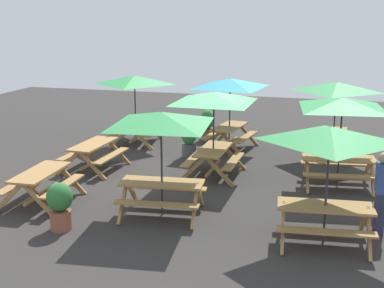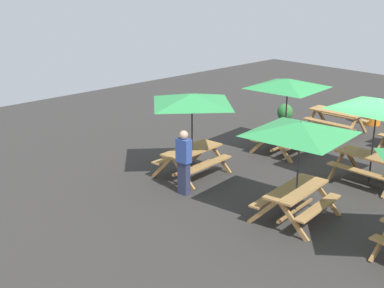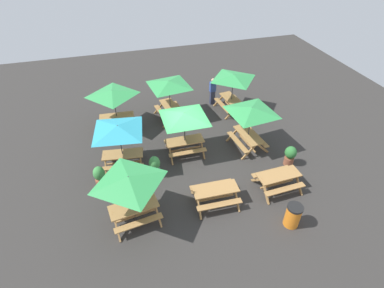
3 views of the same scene
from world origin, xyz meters
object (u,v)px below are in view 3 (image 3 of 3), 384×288
object	(u,v)px
potted_plant_0	(100,176)
picnic_table_5	(278,178)
picnic_table_7	(215,192)
potted_plant_2	(290,155)
picnic_table_4	(169,86)
person_standing	(213,91)
picnic_table_6	(129,183)
potted_plant_1	(155,166)
picnic_table_1	(233,79)
picnic_table_2	(251,113)
picnic_table_8	(118,131)
trash_bin_orange	(293,215)
picnic_table_0	(184,119)
picnic_table_3	(113,95)

from	to	relation	value
potted_plant_0	picnic_table_5	bearing A→B (deg)	163.11
picnic_table_7	potted_plant_2	distance (m)	4.25
picnic_table_4	person_standing	size ratio (longest dim) A/B	1.68
picnic_table_6	potted_plant_0	xyz separation A→B (m)	(1.16, -2.20, -1.43)
picnic_table_7	potted_plant_1	size ratio (longest dim) A/B	1.74
picnic_table_1	potted_plant_0	xyz separation A→B (m)	(7.64, 4.24, -1.43)
picnic_table_2	picnic_table_4	distance (m)	4.78
picnic_table_7	picnic_table_1	bearing A→B (deg)	-114.95
picnic_table_8	picnic_table_2	bearing A→B (deg)	-174.00
trash_bin_orange	picnic_table_1	bearing A→B (deg)	-96.08
trash_bin_orange	potted_plant_0	size ratio (longest dim) A/B	0.92
picnic_table_2	picnic_table_6	world-z (taller)	same
trash_bin_orange	person_standing	size ratio (longest dim) A/B	0.59
picnic_table_5	picnic_table_7	size ratio (longest dim) A/B	1.01
potted_plant_2	picnic_table_1	bearing A→B (deg)	-81.25
picnic_table_6	potted_plant_2	xyz separation A→B (m)	(-7.28, -1.24, -1.45)
picnic_table_2	potted_plant_0	bearing A→B (deg)	-90.10
picnic_table_0	picnic_table_8	size ratio (longest dim) A/B	1.01
picnic_table_2	potted_plant_0	size ratio (longest dim) A/B	2.63
picnic_table_7	trash_bin_orange	xyz separation A→B (m)	(-2.39, 1.82, -0.07)
picnic_table_1	picnic_table_5	xyz separation A→B (m)	(0.48, 6.42, -1.43)
picnic_table_5	potted_plant_1	bearing A→B (deg)	-26.82
picnic_table_6	picnic_table_7	xyz separation A→B (m)	(-3.21, -0.01, -1.43)
picnic_table_1	picnic_table_8	world-z (taller)	same
potted_plant_0	potted_plant_2	xyz separation A→B (m)	(-8.44, 0.96, -0.02)
picnic_table_5	picnic_table_0	bearing A→B (deg)	-49.32
picnic_table_3	picnic_table_4	xyz separation A→B (m)	(-2.96, -0.20, 0.00)
picnic_table_3	person_standing	bearing A→B (deg)	-165.91
picnic_table_8	potted_plant_1	world-z (taller)	picnic_table_8
picnic_table_8	potted_plant_0	bearing A→B (deg)	50.67
picnic_table_8	potted_plant_2	distance (m)	7.76
trash_bin_orange	potted_plant_1	bearing A→B (deg)	-42.31
picnic_table_6	picnic_table_8	bearing A→B (deg)	-96.24
trash_bin_orange	person_standing	distance (m)	9.31
picnic_table_5	picnic_table_6	size ratio (longest dim) A/B	0.80
picnic_table_3	picnic_table_1	bearing A→B (deg)	-176.16
picnic_table_5	picnic_table_7	distance (m)	2.79
picnic_table_4	picnic_table_5	xyz separation A→B (m)	(-3.12, 6.61, -1.43)
picnic_table_3	trash_bin_orange	bearing A→B (deg)	128.30
picnic_table_0	picnic_table_6	world-z (taller)	same
picnic_table_0	potted_plant_0	bearing A→B (deg)	16.69
picnic_table_1	picnic_table_5	bearing A→B (deg)	-10.02
picnic_table_3	picnic_table_6	bearing A→B (deg)	94.48
picnic_table_5	person_standing	distance (m)	7.47
picnic_table_8	trash_bin_orange	size ratio (longest dim) A/B	2.86
picnic_table_4	picnic_table_7	size ratio (longest dim) A/B	1.52
picnic_table_0	trash_bin_orange	bearing A→B (deg)	118.26
picnic_table_1	picnic_table_8	xyz separation A→B (m)	(6.57, 3.25, 0.00)
potted_plant_1	potted_plant_0	bearing A→B (deg)	0.06
picnic_table_8	picnic_table_3	bearing A→B (deg)	-82.24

